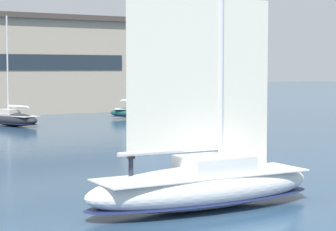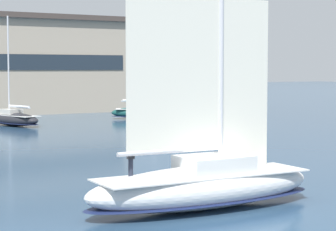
% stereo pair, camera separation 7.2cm
% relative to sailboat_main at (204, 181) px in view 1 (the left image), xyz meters
% --- Properties ---
extents(ground_plane, '(400.00, 400.00, 0.00)m').
position_rel_sailboat_main_xyz_m(ground_plane, '(-0.02, -0.00, -1.20)').
color(ground_plane, '#2D4C6B').
extents(waterfront_building, '(30.04, 17.02, 13.25)m').
position_rel_sailboat_main_xyz_m(waterfront_building, '(12.89, 66.44, 5.47)').
color(waterfront_building, tan).
rests_on(waterfront_building, ground).
extents(sailboat_main, '(11.32, 3.45, 15.43)m').
position_rel_sailboat_main_xyz_m(sailboat_main, '(0.00, 0.00, 0.00)').
color(sailboat_main, silver).
rests_on(sailboat_main, ground).
extents(sailboat_moored_far_slip, '(4.67, 8.80, 11.66)m').
position_rel_sailboat_main_xyz_m(sailboat_moored_far_slip, '(5.66, 44.60, -0.41)').
color(sailboat_moored_far_slip, '#232328').
rests_on(sailboat_moored_far_slip, ground).
extents(sailboat_moored_outer_mooring, '(9.22, 6.50, 12.49)m').
position_rel_sailboat_main_xyz_m(sailboat_moored_outer_mooring, '(22.72, 45.41, -0.35)').
color(sailboat_moored_outer_mooring, '#194C47').
rests_on(sailboat_moored_outer_mooring, ground).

